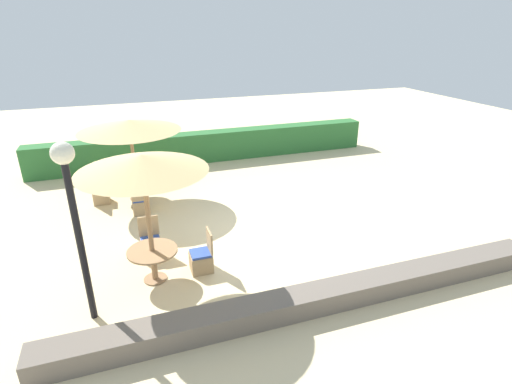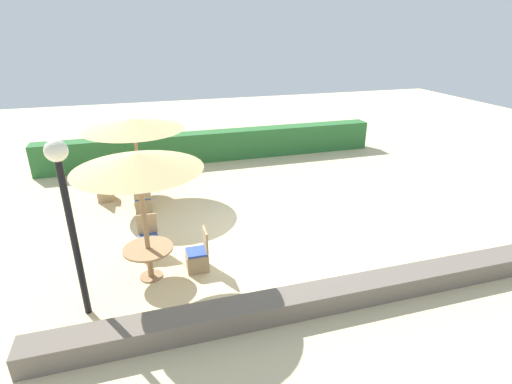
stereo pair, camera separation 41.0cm
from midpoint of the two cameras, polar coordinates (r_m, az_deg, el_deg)
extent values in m
plane|color=beige|center=(10.34, -0.05, -5.84)|extent=(40.00, 40.00, 0.00)
cube|color=#2D6B33|center=(15.79, -7.55, 6.50)|extent=(13.00, 0.70, 1.13)
cube|color=#6B6056|center=(7.83, 7.59, -14.80)|extent=(10.00, 0.56, 0.41)
cylinder|color=black|center=(7.52, -25.21, -7.00)|extent=(0.12, 0.12, 3.00)
sphere|color=silver|center=(6.92, -27.48, 4.93)|extent=(0.36, 0.36, 0.36)
cylinder|color=#93704C|center=(8.25, -16.43, -4.28)|extent=(0.10, 0.10, 2.67)
cone|color=tan|center=(7.78, -17.45, 3.99)|extent=(2.48, 2.48, 0.32)
cylinder|color=#93704C|center=(8.91, -15.47, -11.86)|extent=(0.48, 0.48, 0.03)
cylinder|color=#93704C|center=(8.73, -15.69, -10.12)|extent=(0.12, 0.12, 0.67)
cylinder|color=#93704C|center=(8.55, -15.95, -8.11)|extent=(1.03, 1.03, 0.04)
cube|color=tan|center=(9.62, -15.92, -7.82)|extent=(0.46, 0.46, 0.40)
cube|color=#2D4CA8|center=(9.51, -16.07, -6.65)|extent=(0.42, 0.42, 0.05)
cube|color=tan|center=(9.57, -16.33, -4.67)|extent=(0.46, 0.04, 0.48)
cube|color=tan|center=(8.90, -9.19, -9.86)|extent=(0.46, 0.46, 0.40)
cube|color=#2D4CA8|center=(8.78, -9.28, -8.63)|extent=(0.42, 0.42, 0.05)
cube|color=tan|center=(8.67, -8.02, -6.93)|extent=(0.04, 0.46, 0.48)
cylinder|color=#93704C|center=(12.49, -17.95, 4.10)|extent=(0.10, 0.10, 2.37)
cone|color=tan|center=(12.20, -18.58, 9.01)|extent=(2.92, 2.92, 0.32)
cylinder|color=#93704C|center=(12.89, -17.33, -0.81)|extent=(0.48, 0.48, 0.03)
cylinder|color=#93704C|center=(12.77, -17.49, 0.49)|extent=(0.12, 0.12, 0.66)
cylinder|color=#93704C|center=(12.65, -17.68, 1.97)|extent=(1.18, 1.18, 0.04)
cube|color=tan|center=(13.84, -17.58, 1.63)|extent=(0.46, 0.46, 0.40)
cube|color=#2D4CA8|center=(13.77, -17.69, 2.50)|extent=(0.42, 0.42, 0.05)
cube|color=tan|center=(13.88, -17.86, 3.81)|extent=(0.46, 0.04, 0.48)
cube|color=tan|center=(12.89, -22.07, -0.60)|extent=(0.46, 0.46, 0.40)
cube|color=#2D4CA8|center=(12.81, -22.21, 0.33)|extent=(0.42, 0.42, 0.05)
cube|color=tan|center=(12.73, -23.32, 1.31)|extent=(0.04, 0.46, 0.48)
cube|color=tan|center=(11.83, -17.06, -1.95)|extent=(0.46, 0.46, 0.40)
cube|color=#2D4CA8|center=(11.75, -17.18, -0.95)|extent=(0.42, 0.42, 0.05)
cube|color=tan|center=(11.45, -17.28, -0.14)|extent=(0.46, 0.04, 0.48)
camera|label=1|loc=(0.21, -91.12, -0.47)|focal=28.00mm
camera|label=2|loc=(0.21, 88.88, 0.47)|focal=28.00mm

